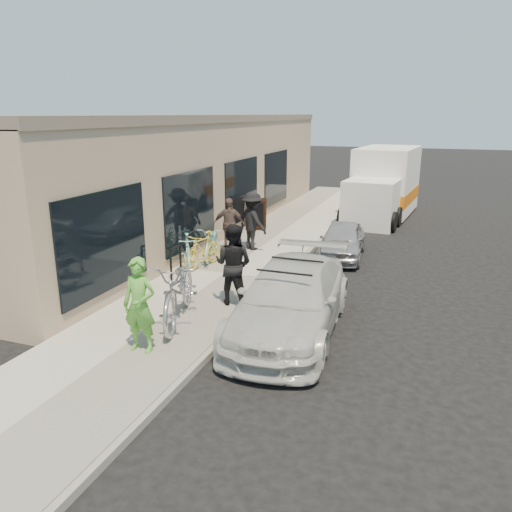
% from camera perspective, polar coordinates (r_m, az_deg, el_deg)
% --- Properties ---
extents(ground, '(120.00, 120.00, 0.00)m').
position_cam_1_polar(ground, '(10.16, 0.01, -8.83)').
color(ground, black).
rests_on(ground, ground).
extents(sidewalk, '(3.00, 34.00, 0.15)m').
position_cam_1_polar(sidewalk, '(13.43, -3.59, -2.23)').
color(sidewalk, '#AFAB9E').
rests_on(sidewalk, ground).
extents(curb, '(0.12, 34.00, 0.13)m').
position_cam_1_polar(curb, '(12.91, 2.73, -3.02)').
color(curb, gray).
rests_on(curb, ground).
extents(storefront, '(3.60, 20.00, 4.22)m').
position_cam_1_polar(storefront, '(18.78, -6.70, 9.32)').
color(storefront, tan).
rests_on(storefront, ground).
extents(bike_rack, '(0.08, 0.59, 0.83)m').
position_cam_1_polar(bike_rack, '(13.05, -9.17, -0.30)').
color(bike_rack, black).
rests_on(bike_rack, sidewalk).
extents(sandwich_board, '(0.83, 0.83, 1.12)m').
position_cam_1_polar(sandwich_board, '(18.23, 0.06, 4.78)').
color(sandwich_board, black).
rests_on(sandwich_board, sidewalk).
extents(sedan_white, '(2.22, 4.86, 1.42)m').
position_cam_1_polar(sedan_white, '(10.02, 4.04, -4.95)').
color(sedan_white, silver).
rests_on(sedan_white, ground).
extents(sedan_silver, '(1.54, 3.27, 1.08)m').
position_cam_1_polar(sedan_silver, '(15.44, 9.83, 1.78)').
color(sedan_silver, '#A2A3A8').
rests_on(sedan_silver, ground).
extents(moving_truck, '(2.69, 6.03, 2.88)m').
position_cam_1_polar(moving_truck, '(22.01, 14.37, 7.68)').
color(moving_truck, white).
rests_on(moving_truck, ground).
extents(tandem_bike, '(1.60, 2.69, 1.34)m').
position_cam_1_polar(tandem_bike, '(10.28, -8.74, -3.80)').
color(tandem_bike, '#B4B4B7').
rests_on(tandem_bike, sidewalk).
extents(woman_rider, '(0.64, 0.43, 1.73)m').
position_cam_1_polar(woman_rider, '(9.06, -13.15, -5.49)').
color(woman_rider, '#56A838').
rests_on(woman_rider, sidewalk).
extents(man_standing, '(0.93, 0.75, 1.83)m').
position_cam_1_polar(man_standing, '(11.00, -2.61, -0.94)').
color(man_standing, black).
rests_on(man_standing, sidewalk).
extents(cruiser_bike_a, '(1.18, 1.62, 0.96)m').
position_cam_1_polar(cruiser_bike_a, '(13.64, -7.82, 0.38)').
color(cruiser_bike_a, '#8DD3C5').
rests_on(cruiser_bike_a, sidewalk).
extents(cruiser_bike_b, '(1.13, 1.97, 0.98)m').
position_cam_1_polar(cruiser_bike_b, '(14.66, -5.05, 1.60)').
color(cruiser_bike_b, '#8DD3C5').
rests_on(cruiser_bike_b, sidewalk).
extents(cruiser_bike_c, '(0.76, 1.68, 0.98)m').
position_cam_1_polar(cruiser_bike_c, '(13.83, -6.07, 0.69)').
color(cruiser_bike_c, gold).
rests_on(cruiser_bike_c, sidewalk).
extents(bystander_a, '(1.34, 1.17, 1.80)m').
position_cam_1_polar(bystander_a, '(15.53, -0.40, 4.03)').
color(bystander_a, black).
rests_on(bystander_a, sidewalk).
extents(bystander_b, '(1.05, 0.73, 1.65)m').
position_cam_1_polar(bystander_b, '(15.37, -3.12, 3.60)').
color(bystander_b, brown).
rests_on(bystander_b, sidewalk).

